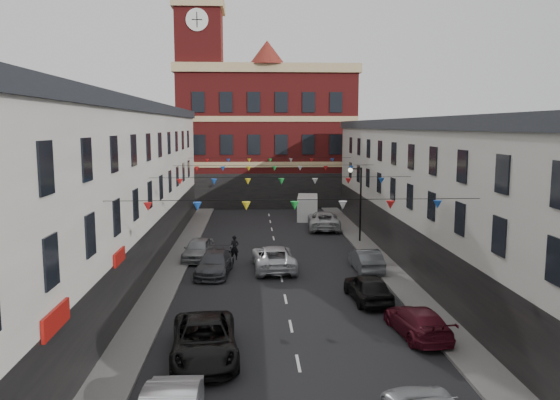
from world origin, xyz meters
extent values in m
plane|color=black|center=(0.00, 0.00, 0.00)|extent=(160.00, 160.00, 0.00)
cube|color=#605E5B|center=(-6.90, 2.00, 0.07)|extent=(1.80, 64.00, 0.15)
cube|color=#605E5B|center=(6.90, 2.00, 0.07)|extent=(1.80, 64.00, 0.15)
cube|color=beige|center=(-11.80, 1.00, 5.00)|extent=(8.00, 56.00, 10.00)
cube|color=black|center=(-11.80, 1.00, 10.35)|extent=(8.40, 56.00, 0.70)
cube|color=black|center=(-7.75, 1.00, 1.60)|extent=(0.12, 56.00, 3.20)
cube|color=#B4B1A8|center=(11.80, 1.00, 4.50)|extent=(8.00, 56.00, 9.00)
cube|color=black|center=(11.80, 1.00, 9.35)|extent=(8.40, 56.00, 0.70)
cube|color=black|center=(7.75, 1.00, 1.60)|extent=(0.12, 56.00, 3.20)
cube|color=maroon|center=(0.00, 38.00, 7.50)|extent=(20.00, 12.00, 15.00)
cube|color=tan|center=(0.00, 38.00, 15.50)|extent=(20.60, 12.60, 1.00)
cone|color=maroon|center=(0.00, 33.00, 17.20)|extent=(4.00, 4.00, 2.60)
cube|color=maroon|center=(-7.50, 35.00, 12.00)|extent=(5.00, 5.00, 24.00)
cube|color=tan|center=(-7.50, 35.00, 22.50)|extent=(5.60, 5.60, 1.20)
cylinder|color=white|center=(-7.50, 32.45, 20.50)|extent=(2.40, 0.12, 2.40)
cube|color=#325025|center=(-4.00, 62.00, 5.00)|extent=(40.00, 14.00, 10.00)
cylinder|color=black|center=(6.80, 14.00, 3.00)|extent=(0.14, 0.14, 6.00)
cylinder|color=black|center=(6.40, 14.00, 5.90)|extent=(0.90, 0.10, 0.10)
sphere|color=beige|center=(5.95, 14.00, 5.80)|extent=(0.36, 0.36, 0.36)
imported|color=black|center=(-3.70, -7.34, 0.77)|extent=(3.06, 5.77, 1.54)
imported|color=#3D3F45|center=(-4.13, 5.15, 0.70)|extent=(2.46, 5.03, 1.41)
imported|color=gray|center=(-5.50, 9.04, 0.75)|extent=(2.28, 4.57, 1.49)
imported|color=#52101E|center=(5.50, -5.43, 0.66)|extent=(2.33, 4.70, 1.31)
imported|color=black|center=(4.32, -0.59, 0.75)|extent=(2.13, 4.55, 1.50)
imported|color=#52565A|center=(5.50, 5.53, 0.72)|extent=(1.62, 4.40, 1.44)
imported|color=#B7BABD|center=(4.66, 19.86, 0.82)|extent=(3.11, 6.04, 1.63)
imported|color=silver|center=(-0.39, 6.22, 0.78)|extent=(2.90, 5.74, 1.56)
cube|color=silver|center=(3.80, 25.66, 1.12)|extent=(2.52, 5.27, 2.25)
imported|color=black|center=(-3.00, 8.91, 0.85)|extent=(0.70, 0.55, 1.70)
camera|label=1|loc=(-1.76, -28.21, 9.21)|focal=35.00mm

